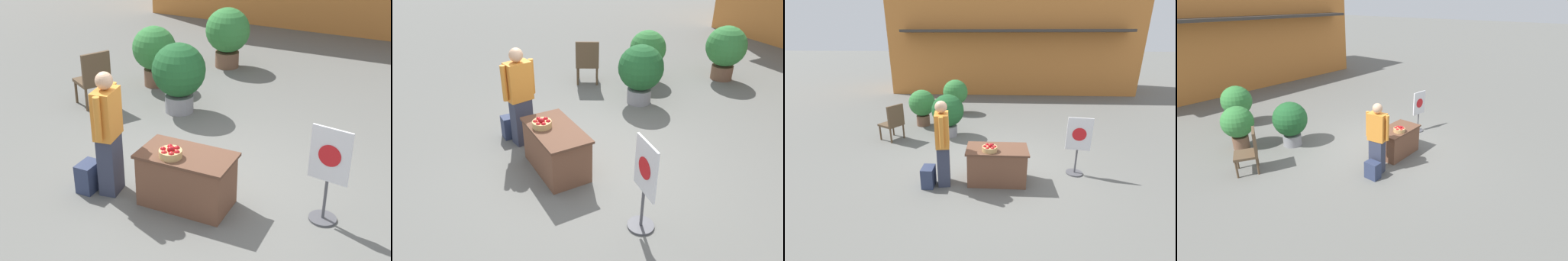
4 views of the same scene
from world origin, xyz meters
The scene contains 10 objects.
ground_plane centered at (0.00, 0.00, 0.00)m, with size 120.00×120.00×0.00m, color slate.
display_table centered at (0.04, -0.65, 0.38)m, with size 1.26×0.70×0.75m.
apple_basket centered at (-0.11, -0.81, 0.82)m, with size 0.30×0.30×0.16m.
person_visitor centered at (-1.04, -0.82, 0.91)m, with size 0.32×0.60×1.76m.
backpack centered at (-1.34, -0.93, 0.21)m, with size 0.24×0.34×0.42m.
poster_board centered at (1.79, -0.23, 0.69)m, with size 0.51×0.36×1.30m.
patio_chair centered at (-2.98, 1.57, 0.59)m, with size 0.75×0.75×1.08m.
potted_plant_near_right centered at (-1.45, 2.03, 0.75)m, with size 0.98×0.98×1.30m.
potted_plant_near_left centered at (-2.50, 3.00, 0.74)m, with size 0.89×0.89×1.24m.
potted_plant_far_right centered at (-1.61, 4.71, 0.78)m, with size 0.99×0.99×1.34m.
Camera 2 is at (4.78, -2.68, 3.58)m, focal length 35.00 mm.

